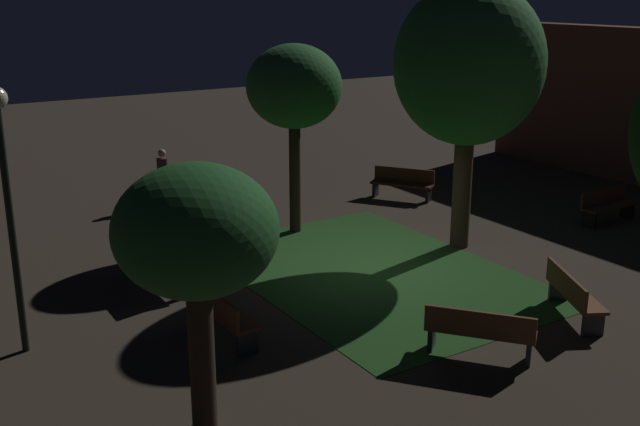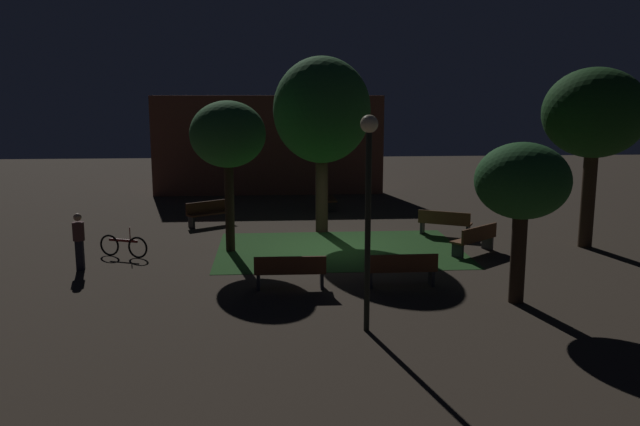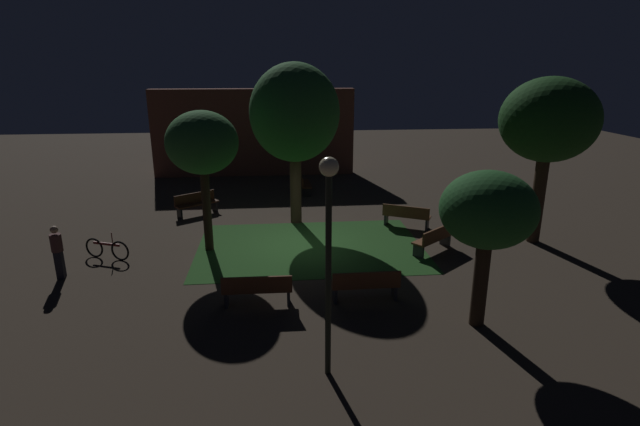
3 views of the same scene
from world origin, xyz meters
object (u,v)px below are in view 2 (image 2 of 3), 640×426
at_px(bench_front_right, 210,212).
at_px(pedestrian, 79,240).
at_px(tree_right_canopy, 594,115).
at_px(bench_by_lamp, 290,271).
at_px(bench_corner, 445,222).
at_px(bench_lawn_edge, 402,269).
at_px(bench_path_side, 475,238).
at_px(tree_back_left, 522,183).
at_px(lamp_post_near_wall, 368,186).
at_px(tree_tall_center, 322,111).
at_px(tree_left_canopy, 228,136).
at_px(bench_near_trees, 327,198).
at_px(bicycle, 124,246).

distance_m(bench_front_right, pedestrian, 6.84).
relative_size(tree_right_canopy, pedestrian, 3.52).
xyz_separation_m(bench_by_lamp, bench_corner, (5.51, 5.86, 0.00)).
xyz_separation_m(bench_lawn_edge, bench_path_side, (2.95, 3.28, 0.00)).
bearing_deg(bench_by_lamp, pedestrian, 158.50).
relative_size(bench_path_side, tree_right_canopy, 0.30).
relative_size(tree_back_left, lamp_post_near_wall, 0.85).
distance_m(bench_lawn_edge, tree_right_canopy, 8.66).
bearing_deg(bench_corner, bench_lawn_edge, -114.56).
xyz_separation_m(tree_tall_center, tree_left_canopy, (-3.07, -2.71, -0.66)).
distance_m(bench_front_right, tree_back_left, 12.94).
bearing_deg(bench_corner, tree_back_left, -91.71).
height_order(bench_near_trees, lamp_post_near_wall, lamp_post_near_wall).
bearing_deg(tree_right_canopy, bench_path_side, -170.33).
xyz_separation_m(bench_by_lamp, bicycle, (-4.90, 3.66, -0.14)).
bearing_deg(tree_left_canopy, tree_right_canopy, -1.30).
height_order(tree_left_canopy, tree_back_left, tree_left_canopy).
xyz_separation_m(bench_path_side, tree_right_canopy, (3.81, 0.65, 3.73)).
relative_size(tree_right_canopy, tree_back_left, 1.50).
bearing_deg(tree_left_canopy, bench_corner, 13.01).
bearing_deg(bench_by_lamp, bench_corner, 46.76).
bearing_deg(tree_tall_center, bench_path_side, -39.09).
bearing_deg(bench_lawn_edge, bench_front_right, 123.66).
distance_m(bench_by_lamp, tree_tall_center, 7.97).
bearing_deg(tree_right_canopy, bench_lawn_edge, -149.85).
relative_size(lamp_post_near_wall, pedestrian, 2.77).
relative_size(bench_lawn_edge, bench_near_trees, 0.99).
distance_m(tree_left_canopy, tree_right_canopy, 11.35).
bearing_deg(bench_by_lamp, tree_tall_center, 79.06).
relative_size(bench_lawn_edge, tree_back_left, 0.48).
relative_size(bench_corner, tree_back_left, 0.48).
relative_size(bench_front_right, tree_back_left, 0.46).
height_order(bench_corner, tree_back_left, tree_back_left).
relative_size(bench_lawn_edge, bench_corner, 0.99).
xyz_separation_m(bench_corner, tree_left_canopy, (-7.25, -1.67, 3.11)).
height_order(bench_path_side, bicycle, bicycle).
relative_size(bench_near_trees, tree_tall_center, 0.30).
bearing_deg(pedestrian, lamp_post_near_wall, -36.09).
bearing_deg(tree_back_left, bicycle, 153.45).
bearing_deg(bench_near_trees, pedestrian, -130.02).
relative_size(bench_lawn_edge, tree_right_canopy, 0.32).
bearing_deg(bench_near_trees, tree_back_left, -75.39).
relative_size(bench_by_lamp, tree_back_left, 0.48).
xyz_separation_m(bench_corner, bench_front_right, (-8.28, 2.55, 0.00)).
bearing_deg(bench_lawn_edge, bench_path_side, 48.03).
height_order(bench_path_side, lamp_post_near_wall, lamp_post_near_wall).
xyz_separation_m(tree_left_canopy, tree_back_left, (7.03, -5.62, -0.75)).
bearing_deg(pedestrian, bench_path_side, 4.91).
distance_m(bench_corner, lamp_post_near_wall, 10.08).
height_order(bench_corner, tree_right_canopy, tree_right_canopy).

